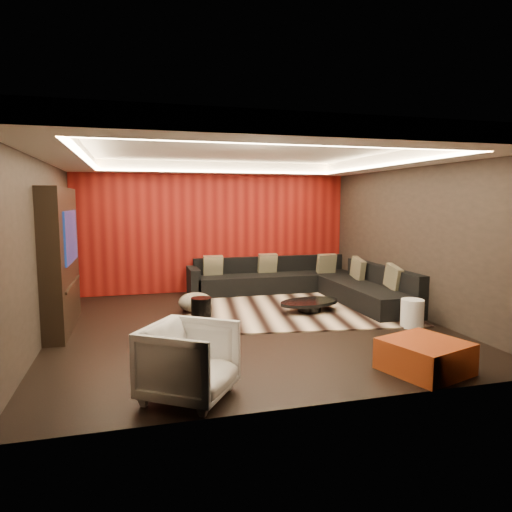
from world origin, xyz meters
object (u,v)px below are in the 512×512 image
object	(u,v)px
drum_stool	(201,310)
white_side_table	(412,313)
orange_ottoman	(425,356)
sectional_sofa	(306,284)
armchair	(189,361)
coffee_table	(309,306)

from	to	relation	value
drum_stool	white_side_table	xyz separation A→B (m)	(3.20, -1.14, 0.00)
orange_ottoman	sectional_sofa	distance (m)	4.37
drum_stool	armchair	world-z (taller)	armchair
coffee_table	sectional_sofa	distance (m)	1.39
orange_ottoman	armchair	size ratio (longest dim) A/B	0.99
drum_stool	white_side_table	bearing A→B (deg)	-19.53
white_side_table	armchair	world-z (taller)	armchair
drum_stool	armchair	bearing A→B (deg)	-100.67
white_side_table	sectional_sofa	bearing A→B (deg)	106.14
sectional_sofa	drum_stool	bearing A→B (deg)	-148.16
coffee_table	drum_stool	size ratio (longest dim) A/B	2.86
coffee_table	orange_ottoman	size ratio (longest dim) A/B	1.36
white_side_table	sectional_sofa	distance (m)	2.76
coffee_table	sectional_sofa	size ratio (longest dim) A/B	0.31
white_side_table	armchair	xyz separation A→B (m)	(-3.74, -1.72, 0.16)
coffee_table	orange_ottoman	world-z (taller)	orange_ottoman
coffee_table	armchair	bearing A→B (deg)	-129.54
drum_stool	sectional_sofa	bearing A→B (deg)	31.84
drum_stool	coffee_table	bearing A→B (deg)	5.77
drum_stool	sectional_sofa	xyz separation A→B (m)	(2.43, 1.51, 0.04)
coffee_table	drum_stool	distance (m)	2.00
white_side_table	sectional_sofa	size ratio (longest dim) A/B	0.12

